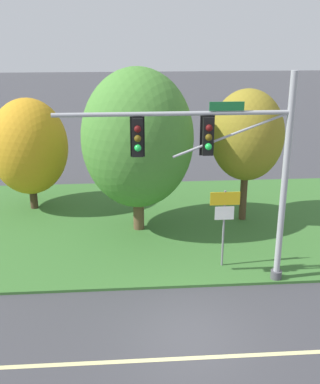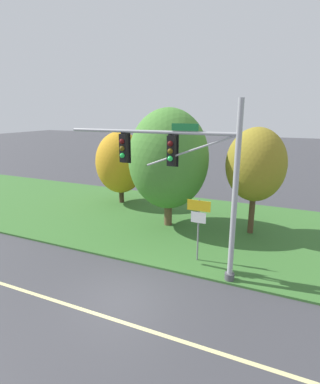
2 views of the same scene
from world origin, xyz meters
The scene contains 8 objects.
ground_plane centered at (0.00, 0.00, 0.00)m, with size 160.00×160.00×0.00m, color #3D3D42.
lane_stripe centered at (0.00, -1.20, 0.00)m, with size 36.00×0.16×0.01m, color beige.
grass_verge centered at (0.00, 8.25, 0.05)m, with size 48.00×11.50×0.10m, color #386B2D.
traffic_signal_mast centered at (1.41, 2.76, 4.59)m, with size 7.70×0.49×7.24m.
route_sign_post centered at (1.74, 3.86, 2.15)m, with size 1.08×0.08×2.98m.
tree_nearest_road centered at (-6.31, 10.44, 3.18)m, with size 3.66×3.66×5.38m.
tree_left_of_mast centered at (-1.26, 7.55, 4.16)m, with size 4.69×4.69×7.00m.
tree_behind_signpost centered at (3.57, 8.29, 4.05)m, with size 3.23×3.23×5.99m.
Camera 2 is at (5.33, -8.53, 6.87)m, focal length 28.00 mm.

